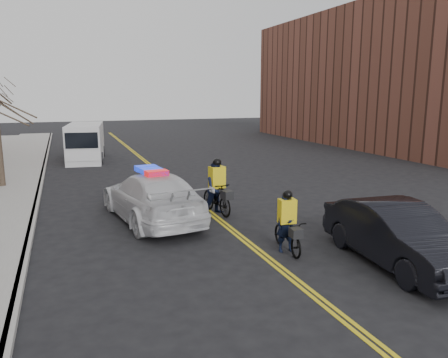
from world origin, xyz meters
name	(u,v)px	position (x,y,z in m)	size (l,w,h in m)	color
ground	(239,236)	(0.00, 0.00, 0.00)	(120.00, 120.00, 0.00)	black
center_line_left	(174,185)	(-0.08, 8.00, 0.01)	(0.10, 60.00, 0.01)	gold
center_line_right	(177,185)	(0.08, 8.00, 0.01)	(0.10, 60.00, 0.01)	gold
sidewalk	(0,196)	(-7.50, 8.00, 0.07)	(3.00, 60.00, 0.15)	gray
curb	(39,194)	(-6.00, 8.00, 0.07)	(0.20, 60.00, 0.15)	gray
building_across	(402,78)	(22.00, 18.00, 5.50)	(12.00, 30.00, 11.00)	brown
police_cruiser	(152,197)	(-2.15, 2.62, 0.83)	(3.07, 5.96, 1.81)	silver
dark_sedan	(398,235)	(2.92, -3.44, 0.78)	(1.66, 4.75, 1.57)	black
cargo_van	(86,143)	(-3.52, 17.50, 1.15)	(2.73, 5.83, 2.35)	silver
cyclist_near	(287,230)	(0.72, -1.65, 0.60)	(0.77, 1.81, 1.73)	black
cyclist_far	(217,192)	(0.21, 2.64, 0.80)	(1.01, 2.07, 2.03)	black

